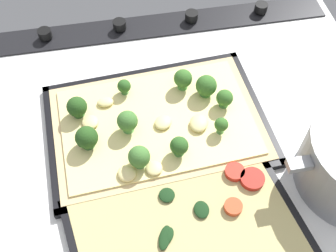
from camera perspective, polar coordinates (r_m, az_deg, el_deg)
ground_plane at (r=72.30cm, az=2.36°, el=-3.74°), size 78.20×70.16×3.00cm
stove_control_panel at (r=90.85cm, az=-1.70°, el=14.02°), size 75.07×7.00×2.60cm
baking_tray_front at (r=73.13cm, az=-1.50°, el=0.02°), size 40.27×28.99×1.30cm
broccoli_pizza at (r=71.74cm, az=-1.80°, el=0.64°), size 37.72×26.44×5.82cm
baking_tray_back at (r=63.45cm, az=3.30°, el=-16.17°), size 38.81×32.75×1.30cm
veggie_pizza_back at (r=62.85cm, az=3.38°, el=-15.85°), size 36.01×29.95×1.90cm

